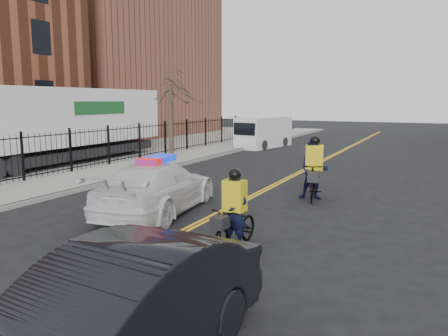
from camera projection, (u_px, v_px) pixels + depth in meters
ground at (204, 221)px, 12.09m from camera, size 120.00×120.00×0.00m
center_line_left at (290, 176)px, 19.20m from camera, size 0.10×60.00×0.01m
center_line_right at (294, 176)px, 19.13m from camera, size 0.10×60.00×0.01m
sidewalk at (152, 164)px, 22.45m from camera, size 3.00×60.00×0.15m
curb at (176, 166)px, 21.79m from camera, size 0.20×60.00×0.15m
iron_fence at (128, 144)px, 22.96m from camera, size 0.12×28.00×2.00m
lot_pad at (13, 154)px, 27.07m from camera, size 18.00×60.00×0.02m
warehouse_far at (116, 62)px, 42.35m from camera, size 14.00×18.00×14.00m
street_tree at (170, 96)px, 23.73m from camera, size 3.20×3.20×4.80m
police_cruiser at (157, 187)px, 12.90m from camera, size 2.95×5.49×1.67m
dark_sedan at (114, 317)px, 5.13m from camera, size 1.90×4.87×1.58m
cargo_van at (263, 133)px, 30.80m from camera, size 2.64×5.26×2.11m
semi_trailer at (69, 121)px, 22.94m from camera, size 2.74×12.63×3.92m
cyclist_near at (234, 221)px, 9.78m from camera, size 0.76×1.90×1.83m
cyclist_far at (314, 175)px, 14.59m from camera, size 1.10×2.21×2.15m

